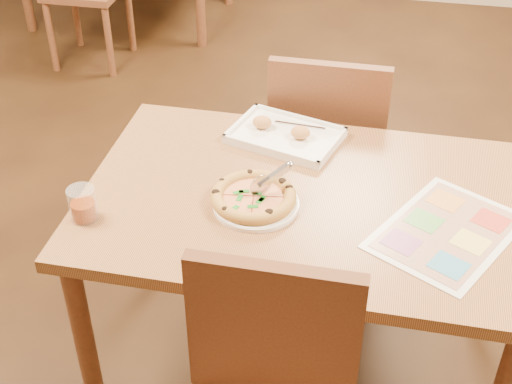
% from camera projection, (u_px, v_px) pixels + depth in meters
% --- Properties ---
extents(dining_table, '(1.30, 0.85, 0.72)m').
position_uv_depth(dining_table, '(305.00, 219.00, 2.13)').
color(dining_table, '#A37041').
rests_on(dining_table, ground).
extents(chair_far, '(0.42, 0.42, 0.47)m').
position_uv_depth(chair_far, '(328.00, 135.00, 2.65)').
color(chair_far, brown).
rests_on(chair_far, ground).
extents(plate, '(0.26, 0.26, 0.01)m').
position_uv_depth(plate, '(256.00, 204.00, 2.04)').
color(plate, white).
rests_on(plate, dining_table).
extents(pizza, '(0.25, 0.25, 0.04)m').
position_uv_depth(pizza, '(253.00, 197.00, 2.03)').
color(pizza, gold).
rests_on(pizza, plate).
extents(pizza_cutter, '(0.11, 0.10, 0.08)m').
position_uv_depth(pizza_cutter, '(271.00, 178.00, 2.02)').
color(pizza_cutter, silver).
rests_on(pizza_cutter, pizza).
extents(appetizer_tray, '(0.39, 0.32, 0.06)m').
position_uv_depth(appetizer_tray, '(285.00, 135.00, 2.32)').
color(appetizer_tray, white).
rests_on(appetizer_tray, dining_table).
extents(glass_tumbler, '(0.08, 0.08, 0.10)m').
position_uv_depth(glass_tumbler, '(83.00, 206.00, 1.97)').
color(glass_tumbler, '#802F09').
rests_on(glass_tumbler, dining_table).
extents(menu, '(0.47, 0.52, 0.00)m').
position_uv_depth(menu, '(447.00, 232.00, 1.95)').
color(menu, silver).
rests_on(menu, dining_table).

